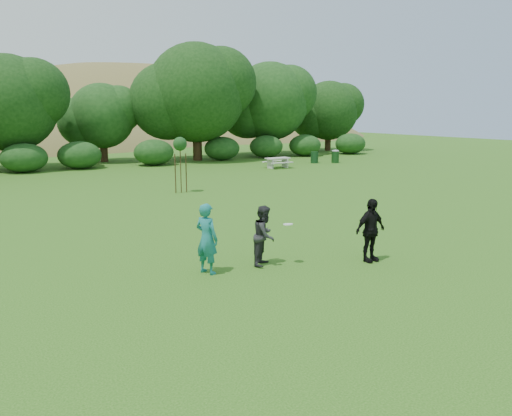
% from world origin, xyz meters
% --- Properties ---
extents(ground, '(120.00, 120.00, 0.00)m').
position_xyz_m(ground, '(0.00, 0.00, 0.00)').
color(ground, '#19470C').
rests_on(ground, ground).
extents(player_teal, '(0.67, 0.80, 1.86)m').
position_xyz_m(player_teal, '(-2.80, 0.96, 0.93)').
color(player_teal, '#186E70').
rests_on(player_teal, ground).
extents(player_grey, '(1.02, 0.99, 1.65)m').
position_xyz_m(player_grey, '(-1.13, 0.79, 0.83)').
color(player_grey, '#262628').
rests_on(player_grey, ground).
extents(player_black, '(1.06, 0.46, 1.79)m').
position_xyz_m(player_black, '(1.53, -0.54, 0.90)').
color(player_black, black).
rests_on(player_black, ground).
extents(trash_can_near, '(0.60, 0.60, 0.90)m').
position_xyz_m(trash_can_near, '(16.95, 20.99, 0.45)').
color(trash_can_near, '#14381B').
rests_on(trash_can_near, ground).
extents(frisbee, '(0.27, 0.27, 0.05)m').
position_xyz_m(frisbee, '(-0.58, 0.45, 1.13)').
color(frisbee, white).
rests_on(frisbee, ground).
extents(sapling, '(0.70, 0.70, 2.85)m').
position_xyz_m(sapling, '(1.93, 13.24, 2.42)').
color(sapling, '#402D19').
rests_on(sapling, ground).
extents(picnic_table, '(1.80, 1.48, 0.76)m').
position_xyz_m(picnic_table, '(12.44, 19.67, 0.52)').
color(picnic_table, '#B9B8AB').
rests_on(picnic_table, ground).
extents(trash_can_lidded, '(0.60, 0.60, 1.05)m').
position_xyz_m(trash_can_lidded, '(18.44, 20.20, 0.54)').
color(trash_can_lidded, '#153A17').
rests_on(trash_can_lidded, ground).
extents(hillside, '(150.00, 72.00, 52.00)m').
position_xyz_m(hillside, '(-0.56, 68.45, -11.97)').
color(hillside, olive).
rests_on(hillside, ground).
extents(tree_row, '(53.92, 10.38, 9.62)m').
position_xyz_m(tree_row, '(3.23, 28.68, 4.87)').
color(tree_row, '#3A2616').
rests_on(tree_row, ground).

